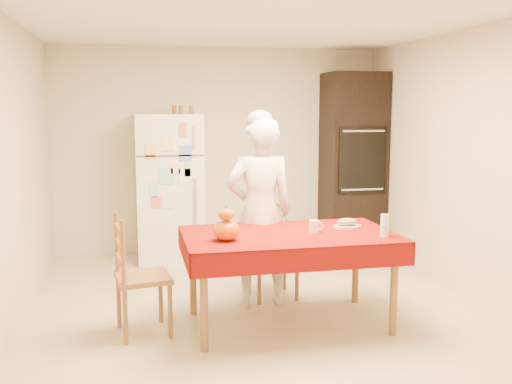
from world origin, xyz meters
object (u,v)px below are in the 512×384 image
object	(u,v)px
refrigerator	(169,188)
pumpkin_lower	(226,230)
coffee_mug	(314,227)
oven_cabinet	(353,162)
chair_left	(135,271)
seated_woman	(260,212)
bread_plate	(347,227)
wine_glass	(385,225)
dining_table	(289,242)
chair_far	(271,243)

from	to	relation	value
refrigerator	pumpkin_lower	xyz separation A→B (m)	(0.28, -2.43, -0.01)
refrigerator	coffee_mug	distance (m)	2.53
oven_cabinet	chair_left	distance (m)	3.59
seated_woman	bread_plate	xyz separation A→B (m)	(0.66, -0.41, -0.07)
chair_left	coffee_mug	distance (m)	1.46
seated_woman	coffee_mug	xyz separation A→B (m)	(0.33, -0.54, -0.03)
coffee_mug	wine_glass	size ratio (longest dim) A/B	0.57
dining_table	chair_far	size ratio (longest dim) A/B	1.79
chair_left	bread_plate	world-z (taller)	chair_left
chair_left	coffee_mug	bearing A→B (deg)	-101.44
oven_cabinet	pumpkin_lower	bearing A→B (deg)	-128.87
chair_left	wine_glass	distance (m)	1.98
refrigerator	bread_plate	bearing A→B (deg)	-58.20
pumpkin_lower	chair_left	bearing A→B (deg)	165.10
refrigerator	chair_left	size ratio (longest dim) A/B	1.79
coffee_mug	wine_glass	world-z (taller)	wine_glass
pumpkin_lower	seated_woman	bearing A→B (deg)	58.42
chair_left	coffee_mug	size ratio (longest dim) A/B	9.50
seated_woman	pumpkin_lower	distance (m)	0.78
pumpkin_lower	chair_far	bearing A→B (deg)	57.78
chair_left	chair_far	bearing A→B (deg)	-69.50
chair_far	coffee_mug	distance (m)	0.85
dining_table	bread_plate	world-z (taller)	bread_plate
refrigerator	chair_far	world-z (taller)	refrigerator
refrigerator	bread_plate	distance (m)	2.57
coffee_mug	dining_table	bearing A→B (deg)	175.07
pumpkin_lower	refrigerator	bearing A→B (deg)	96.55
oven_cabinet	bread_plate	size ratio (longest dim) A/B	9.17
seated_woman	coffee_mug	size ratio (longest dim) A/B	16.88
oven_cabinet	chair_left	xyz separation A→B (m)	(-2.69, -2.30, -0.59)
bread_plate	chair_left	bearing A→B (deg)	-177.73
pumpkin_lower	wine_glass	world-z (taller)	wine_glass
dining_table	wine_glass	world-z (taller)	wine_glass
chair_left	wine_glass	size ratio (longest dim) A/B	5.40
seated_woman	bread_plate	distance (m)	0.78
seated_woman	pumpkin_lower	world-z (taller)	seated_woman
seated_woman	bread_plate	bearing A→B (deg)	146.63
oven_cabinet	refrigerator	bearing A→B (deg)	-178.82
oven_cabinet	dining_table	world-z (taller)	oven_cabinet
refrigerator	oven_cabinet	bearing A→B (deg)	1.18
oven_cabinet	chair_far	world-z (taller)	oven_cabinet
dining_table	chair_far	world-z (taller)	chair_far
refrigerator	dining_table	bearing A→B (deg)	-70.52
oven_cabinet	bread_plate	xyz separation A→B (m)	(-0.93, -2.23, -0.33)
oven_cabinet	seated_woman	distance (m)	2.43
chair_far	seated_woman	distance (m)	0.43
refrigerator	oven_cabinet	size ratio (longest dim) A/B	0.77
seated_woman	refrigerator	bearing A→B (deg)	-70.26
chair_left	seated_woman	bearing A→B (deg)	-75.33
dining_table	wine_glass	bearing A→B (deg)	-20.68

